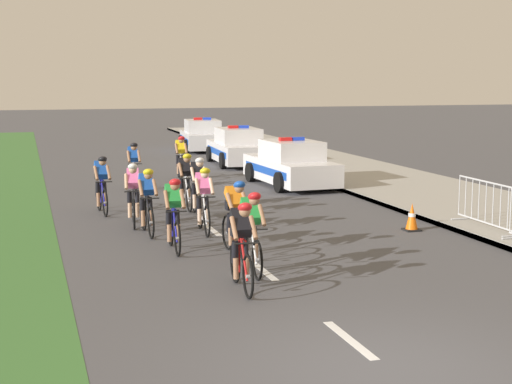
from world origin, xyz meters
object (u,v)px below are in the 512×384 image
at_px(cyclist_seventh, 133,193).
at_px(cyclist_eleventh, 133,166).
at_px(cyclist_ninth, 102,184).
at_px(police_car_second, 238,148).
at_px(cyclist_second, 251,231).
at_px(cyclist_sixth, 203,199).
at_px(cyclist_twelfth, 181,157).
at_px(cyclist_fourth, 174,213).
at_px(cyclist_fifth, 147,200).
at_px(cyclist_lead, 242,244).
at_px(cyclist_eighth, 198,185).
at_px(police_car_nearest, 291,165).
at_px(cyclist_third, 235,216).
at_px(crowd_barrier_rear, 486,205).
at_px(police_car_third, 202,136).
at_px(cyclist_tenth, 185,180).
at_px(traffic_cone_near, 412,217).

height_order(cyclist_seventh, cyclist_eleventh, same).
bearing_deg(cyclist_ninth, police_car_second, 57.52).
xyz_separation_m(cyclist_second, cyclist_sixth, (0.00, 3.85, 0.00)).
relative_size(cyclist_ninth, cyclist_twelfth, 1.00).
height_order(cyclist_fourth, cyclist_eleventh, same).
bearing_deg(cyclist_fifth, cyclist_lead, -81.20).
bearing_deg(police_car_second, cyclist_fourth, -110.05).
height_order(cyclist_eighth, police_car_nearest, police_car_nearest).
xyz_separation_m(cyclist_fifth, cyclist_twelfth, (2.57, 9.15, 0.00)).
distance_m(cyclist_fourth, cyclist_eleventh, 8.78).
relative_size(cyclist_third, cyclist_sixth, 1.00).
bearing_deg(cyclist_eighth, cyclist_second, -93.42).
bearing_deg(cyclist_twelfth, crowd_barrier_rear, -66.66).
height_order(cyclist_ninth, crowd_barrier_rear, cyclist_ninth).
distance_m(cyclist_twelfth, police_car_nearest, 4.02).
relative_size(cyclist_sixth, police_car_nearest, 0.38).
bearing_deg(police_car_nearest, cyclist_second, -112.71).
height_order(cyclist_ninth, police_car_second, police_car_second).
distance_m(cyclist_second, crowd_barrier_rear, 6.46).
bearing_deg(police_car_third, cyclist_eleventh, -111.78).
relative_size(cyclist_lead, cyclist_twelfth, 1.00).
bearing_deg(cyclist_ninth, police_car_nearest, 29.33).
relative_size(cyclist_seventh, crowd_barrier_rear, 0.74).
bearing_deg(cyclist_lead, police_car_second, 74.83).
height_order(cyclist_second, cyclist_ninth, same).
xyz_separation_m(cyclist_lead, cyclist_seventh, (-0.93, 6.20, 0.00)).
xyz_separation_m(cyclist_sixth, cyclist_twelfth, (1.32, 9.32, 0.00)).
relative_size(cyclist_sixth, cyclist_seventh, 1.00).
relative_size(cyclist_second, police_car_third, 0.38).
distance_m(cyclist_second, police_car_third, 24.05).
height_order(cyclist_eleventh, police_car_nearest, police_car_nearest).
bearing_deg(cyclist_twelfth, cyclist_fourth, -101.90).
xyz_separation_m(cyclist_seventh, police_car_nearest, (5.86, 5.49, -0.11)).
bearing_deg(cyclist_lead, crowd_barrier_rear, 24.87).
bearing_deg(cyclist_seventh, police_car_second, 63.91).
height_order(cyclist_fifth, cyclist_ninth, same).
xyz_separation_m(cyclist_second, cyclist_eleventh, (-0.60, 10.97, 0.00)).
xyz_separation_m(cyclist_eighth, cyclist_tenth, (-0.10, 1.08, 0.00)).
bearing_deg(cyclist_tenth, cyclist_fourth, -104.23).
xyz_separation_m(cyclist_second, traffic_cone_near, (4.66, 2.74, -0.48)).
bearing_deg(cyclist_second, cyclist_eleventh, 93.15).
xyz_separation_m(cyclist_tenth, crowd_barrier_rear, (5.88, -5.09, -0.14)).
height_order(cyclist_sixth, crowd_barrier_rear, cyclist_sixth).
bearing_deg(cyclist_tenth, crowd_barrier_rear, -40.92).
height_order(police_car_second, police_car_third, same).
xyz_separation_m(cyclist_sixth, cyclist_seventh, (-1.40, 1.32, 0.00)).
xyz_separation_m(cyclist_ninth, cyclist_twelfth, (3.28, 6.12, 0.00)).
height_order(police_car_second, crowd_barrier_rear, police_car_second).
xyz_separation_m(cyclist_third, police_car_third, (4.34, 22.12, -0.11)).
distance_m(cyclist_fourth, police_car_second, 15.89).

